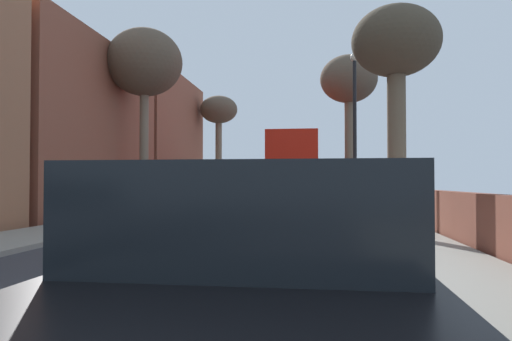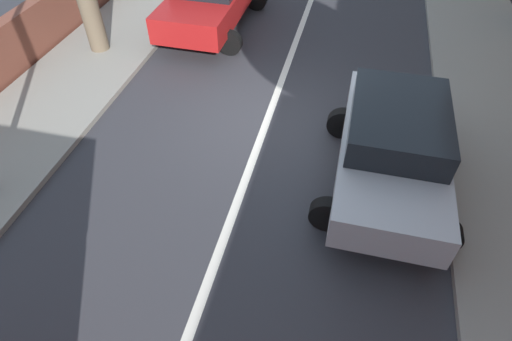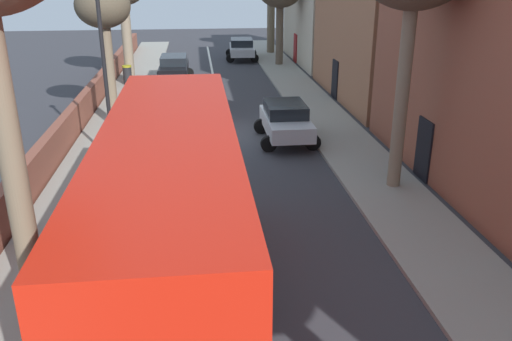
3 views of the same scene
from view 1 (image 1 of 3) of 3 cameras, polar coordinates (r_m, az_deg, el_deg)
The scene contains 14 objects.
ground_plane at distance 15.02m, azimuth -3.72°, elevation -7.32°, with size 84.00×84.00×0.00m, color #333338.
road_centre_line at distance 15.02m, azimuth -3.72°, elevation -7.31°, with size 0.16×54.00×0.01m, color silver.
sidewalk_left at distance 16.65m, azimuth -20.63°, elevation -6.45°, with size 2.60×60.00×0.12m, color gray.
sidewalk_right at distance 14.89m, azimuth 15.29°, elevation -7.10°, with size 2.60×60.00×0.12m, color gray.
boundary_wall_right at distance 15.14m, azimuth 21.11°, elevation -4.72°, with size 0.36×54.00×1.30m, color brown.
double_decker_bus at distance 27.31m, azimuth 4.83°, elevation 0.28°, with size 3.57×10.34×4.06m.
parked_car_black_right_0 at distance 3.29m, azimuth 1.39°, elevation -12.07°, with size 2.45×4.42×1.64m.
parked_car_red_right_1 at distance 10.65m, azimuth 5.44°, elevation -4.72°, with size 2.52×4.59×1.61m.
parked_car_silver_left_2 at distance 16.87m, azimuth -11.23°, elevation -3.53°, with size 2.42×3.98×1.60m.
street_tree_right_1 at distance 13.50m, azimuth 16.56°, elevation 13.64°, with size 2.35×2.35×6.14m.
street_tree_left_2 at distance 23.53m, azimuth -13.32°, elevation 12.36°, with size 3.57×3.57×8.72m.
street_tree_right_3 at distance 27.59m, azimuth 11.14°, elevation 10.38°, with size 3.22×3.22×8.61m.
street_tree_left_6 at distance 38.18m, azimuth -4.53°, elevation 6.88°, with size 2.99×2.99×8.36m.
lamppost_right at distance 18.20m, azimuth 11.85°, elevation 5.75°, with size 0.32×0.32×6.31m.
Camera 1 is at (2.83, -14.67, 1.55)m, focal length 33.11 mm.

